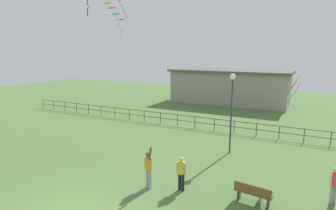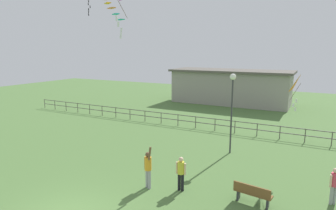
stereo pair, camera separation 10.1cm
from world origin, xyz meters
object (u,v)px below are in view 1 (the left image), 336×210
object	(u,v)px
person_2	(181,171)
person_1	(148,167)
lamppost	(232,97)
park_bench	(253,193)
kite_2	(300,84)
person_0	(334,183)

from	to	relation	value
person_2	person_1	bearing A→B (deg)	-162.11
lamppost	person_1	bearing A→B (deg)	-107.98
lamppost	park_bench	distance (m)	6.62
person_1	kite_2	xyz separation A→B (m)	(5.59, 5.29, 3.43)
person_0	person_1	bearing A→B (deg)	-162.88
lamppost	kite_2	bearing A→B (deg)	-13.29
lamppost	kite_2	size ratio (longest dim) A/B	2.52
park_bench	kite_2	xyz separation A→B (m)	(1.17, 4.56, 3.96)
person_2	lamppost	bearing A→B (deg)	84.03
person_2	kite_2	world-z (taller)	kite_2
lamppost	person_2	size ratio (longest dim) A/B	3.07
park_bench	person_2	world-z (taller)	person_2
person_1	kite_2	bearing A→B (deg)	43.45
person_0	person_2	xyz separation A→B (m)	(-5.87, -1.79, 0.01)
person_1	kite_2	world-z (taller)	kite_2
park_bench	kite_2	size ratio (longest dim) A/B	0.82
person_1	person_2	bearing A→B (deg)	17.89
park_bench	person_1	xyz separation A→B (m)	(-4.42, -0.74, 0.53)
person_0	person_1	size ratio (longest dim) A/B	0.77
park_bench	person_1	bearing A→B (deg)	-170.54
person_0	person_2	world-z (taller)	person_2
kite_2	person_1	bearing A→B (deg)	-136.55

